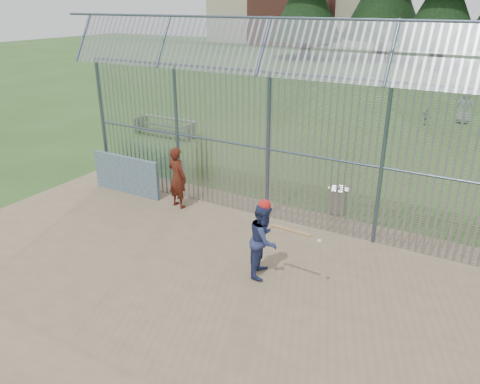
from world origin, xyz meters
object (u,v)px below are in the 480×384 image
Objects in this scene: dugout_wall at (126,175)px; trash_can at (338,200)px; onlooker at (177,177)px; batter at (264,240)px; bleacher at (165,126)px.

trash_can is (6.22, 1.88, -0.24)m from dugout_wall.
dugout_wall is 2.05m from onlooker.
batter is at bearing -95.07° from trash_can.
dugout_wall is 6.23m from batter.
batter is at bearing 164.85° from onlooker.
dugout_wall is 0.83× the size of bleacher.
bleacher is at bearing 156.41° from trash_can.
onlooker is at bearing -155.18° from trash_can.
dugout_wall is 3.05× the size of trash_can.
onlooker is at bearing 49.40° from batter.
bleacher is at bearing 118.28° from dugout_wall.
onlooker reaches higher than bleacher.
dugout_wall reaches higher than bleacher.
onlooker reaches higher than dugout_wall.
trash_can is 0.27× the size of bleacher.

